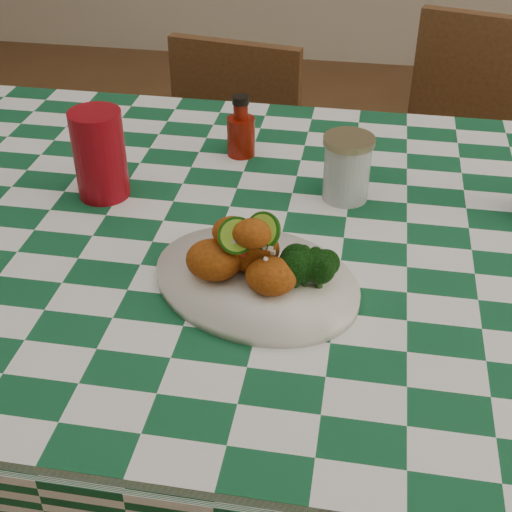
% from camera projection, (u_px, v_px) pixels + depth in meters
% --- Properties ---
extents(dining_table, '(1.66, 1.06, 0.79)m').
position_uv_depth(dining_table, '(278.00, 397.00, 1.41)').
color(dining_table, '#124E2B').
rests_on(dining_table, ground).
extents(plate, '(0.40, 0.36, 0.02)m').
position_uv_depth(plate, '(256.00, 281.00, 1.06)').
color(plate, silver).
rests_on(plate, dining_table).
extents(fried_chicken_pile, '(0.16, 0.11, 0.10)m').
position_uv_depth(fried_chicken_pile, '(254.00, 249.00, 1.03)').
color(fried_chicken_pile, '#A54910').
rests_on(fried_chicken_pile, plate).
extents(broccoli_side, '(0.07, 0.07, 0.05)m').
position_uv_depth(broccoli_side, '(309.00, 262.00, 1.04)').
color(broccoli_side, black).
rests_on(broccoli_side, plate).
extents(red_tumbler, '(0.11, 0.11, 0.16)m').
position_uv_depth(red_tumbler, '(100.00, 155.00, 1.24)').
color(red_tumbler, maroon).
rests_on(red_tumbler, dining_table).
extents(ketchup_bottle, '(0.07, 0.07, 0.12)m').
position_uv_depth(ketchup_bottle, '(241.00, 126.00, 1.38)').
color(ketchup_bottle, '#701005').
rests_on(ketchup_bottle, dining_table).
extents(mason_jar, '(0.11, 0.11, 0.12)m').
position_uv_depth(mason_jar, '(347.00, 168.00, 1.24)').
color(mason_jar, '#B2BCBA').
rests_on(mason_jar, dining_table).
extents(wooden_chair_left, '(0.43, 0.44, 0.81)m').
position_uv_depth(wooden_chair_left, '(216.00, 205.00, 1.99)').
color(wooden_chair_left, '#472814').
rests_on(wooden_chair_left, ground).
extents(wooden_chair_right, '(0.51, 0.52, 0.90)m').
position_uv_depth(wooden_chair_right, '(459.00, 206.00, 1.90)').
color(wooden_chair_right, '#472814').
rests_on(wooden_chair_right, ground).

